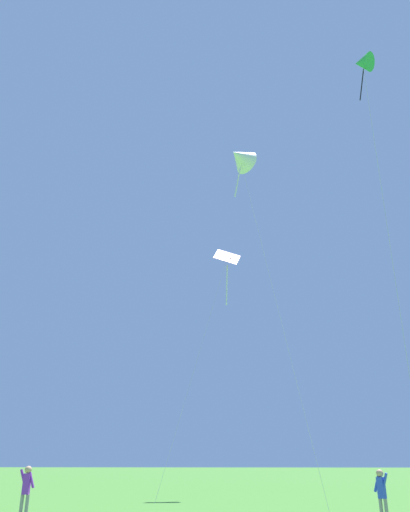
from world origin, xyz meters
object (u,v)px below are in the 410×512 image
(kite_white_distant, at_px, (240,158))
(person_near_tree, at_px, (382,492))
(person_in_red_shirt, at_px, (26,488))
(kite_green_small, at_px, (363,64))
(kite_pink_low, at_px, (226,269))

(kite_white_distant, bearing_deg, person_near_tree, -67.24)
(person_near_tree, height_order, person_in_red_shirt, person_in_red_shirt)
(kite_white_distant, bearing_deg, person_in_red_shirt, -128.21)
(kite_green_small, distance_m, kite_pink_low, 16.38)
(kite_green_small, distance_m, person_in_red_shirt, 19.57)
(kite_green_small, height_order, kite_pink_low, kite_green_small)
(kite_green_small, bearing_deg, person_in_red_shirt, 177.65)
(kite_green_small, bearing_deg, kite_white_distant, 118.26)
(kite_green_small, height_order, person_near_tree, kite_green_small)
(kite_white_distant, height_order, person_near_tree, kite_white_distant)
(kite_pink_low, relative_size, person_in_red_shirt, 9.26)
(kite_pink_low, distance_m, person_in_red_shirt, 19.88)
(kite_green_small, relative_size, kite_pink_low, 1.13)
(kite_white_distant, xyz_separation_m, kite_green_small, (5.01, -9.32, -1.84))
(kite_white_distant, relative_size, person_near_tree, 12.42)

